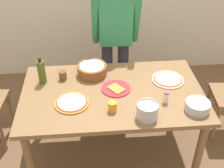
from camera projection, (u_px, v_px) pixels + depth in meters
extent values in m
plane|color=brown|center=(112.00, 151.00, 3.01)|extent=(8.00, 8.00, 0.00)
cube|color=brown|center=(112.00, 94.00, 2.58)|extent=(1.60, 0.96, 0.04)
cylinder|color=brown|center=(30.00, 164.00, 2.43)|extent=(0.07, 0.07, 0.72)
cylinder|color=brown|center=(199.00, 152.00, 2.53)|extent=(0.07, 0.07, 0.72)
cylinder|color=brown|center=(41.00, 103.00, 3.08)|extent=(0.07, 0.07, 0.72)
cylinder|color=brown|center=(175.00, 96.00, 3.18)|extent=(0.07, 0.07, 0.72)
cylinder|color=#2D2D38|center=(107.00, 75.00, 3.38)|extent=(0.12, 0.12, 0.85)
cylinder|color=#2D2D38|center=(123.00, 75.00, 3.39)|extent=(0.12, 0.12, 0.85)
cube|color=#338C59|center=(115.00, 18.00, 2.98)|extent=(0.34, 0.20, 0.55)
cylinder|color=#338C59|center=(95.00, 21.00, 2.93)|extent=(0.07, 0.21, 0.55)
cylinder|color=#338C59|center=(137.00, 19.00, 2.95)|extent=(0.07, 0.21, 0.55)
cylinder|color=brown|center=(2.00, 134.00, 2.90)|extent=(0.04, 0.04, 0.45)
cylinder|color=brown|center=(11.00, 111.00, 3.17)|extent=(0.04, 0.04, 0.45)
cylinder|color=brown|center=(207.00, 104.00, 3.27)|extent=(0.04, 0.04, 0.45)
cylinder|color=brown|center=(215.00, 125.00, 2.99)|extent=(0.04, 0.04, 0.45)
cylinder|color=beige|center=(168.00, 80.00, 2.72)|extent=(0.30, 0.30, 0.01)
cylinder|color=#B22D1E|center=(168.00, 79.00, 2.71)|extent=(0.26, 0.26, 0.00)
cylinder|color=beige|center=(168.00, 79.00, 2.71)|extent=(0.24, 0.24, 0.00)
cylinder|color=#C67A33|center=(72.00, 103.00, 2.44)|extent=(0.29, 0.29, 0.01)
cylinder|color=#B22D1E|center=(72.00, 102.00, 2.43)|extent=(0.26, 0.26, 0.00)
cylinder|color=beige|center=(72.00, 102.00, 2.43)|extent=(0.24, 0.24, 0.00)
cylinder|color=red|center=(116.00, 88.00, 2.60)|extent=(0.26, 0.26, 0.01)
cube|color=#CC8438|center=(116.00, 89.00, 2.58)|extent=(0.16, 0.17, 0.01)
cylinder|color=brown|center=(92.00, 70.00, 2.77)|extent=(0.28, 0.28, 0.10)
ellipsoid|color=beige|center=(92.00, 66.00, 2.75)|extent=(0.25, 0.25, 0.05)
cylinder|color=#B7B7BC|center=(198.00, 106.00, 2.35)|extent=(0.20, 0.20, 0.08)
cylinder|color=#47561E|center=(42.00, 72.00, 2.63)|extent=(0.07, 0.07, 0.22)
cylinder|color=black|center=(40.00, 60.00, 2.55)|extent=(0.03, 0.03, 0.04)
cylinder|color=#B7B7BC|center=(147.00, 111.00, 2.27)|extent=(0.17, 0.17, 0.12)
torus|color=#A5A5AD|center=(148.00, 105.00, 2.23)|extent=(0.17, 0.17, 0.01)
cylinder|color=orange|center=(112.00, 106.00, 2.34)|extent=(0.07, 0.07, 0.08)
cylinder|color=brown|center=(63.00, 75.00, 2.71)|extent=(0.07, 0.07, 0.08)
cylinder|color=white|center=(166.00, 98.00, 2.43)|extent=(0.04, 0.04, 0.09)
cylinder|color=#D84C66|center=(167.00, 93.00, 2.40)|extent=(0.04, 0.04, 0.02)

